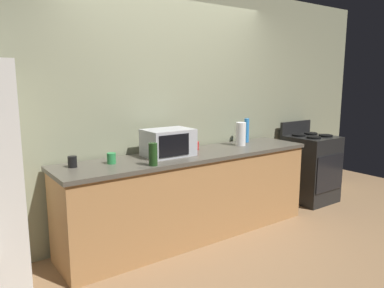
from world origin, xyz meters
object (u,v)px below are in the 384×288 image
at_px(bottle_wine, 153,154).
at_px(bottle_spray_cleaner, 247,130).
at_px(stove_range, 310,168).
at_px(microwave, 168,143).
at_px(paper_towel_roll, 241,134).
at_px(mug_green, 111,158).
at_px(mug_black, 72,162).
at_px(mug_red, 195,146).

bearing_deg(bottle_wine, bottle_spray_cleaner, 14.96).
relative_size(stove_range, bottle_spray_cleaner, 3.70).
distance_m(microwave, bottle_spray_cleaner, 1.21).
distance_m(stove_range, paper_towel_roll, 1.39).
bearing_deg(mug_green, microwave, -0.41).
distance_m(microwave, mug_green, 0.62).
distance_m(bottle_wine, mug_green, 0.40).
xyz_separation_m(stove_range, bottle_spray_cleaner, (-1.05, 0.18, 0.58)).
xyz_separation_m(paper_towel_roll, mug_black, (-1.94, 0.07, -0.09)).
distance_m(paper_towel_roll, bottle_wine, 1.36).
bearing_deg(microwave, mug_black, 175.87).
xyz_separation_m(stove_range, microwave, (-2.26, 0.05, 0.57)).
height_order(paper_towel_roll, mug_black, paper_towel_roll).
distance_m(bottle_spray_cleaner, mug_red, 0.80).
distance_m(bottle_spray_cleaner, mug_green, 1.82).
bearing_deg(microwave, stove_range, -1.22).
distance_m(bottle_wine, mug_red, 0.84).
bearing_deg(microwave, mug_green, 179.59).
bearing_deg(mug_green, bottle_wine, -46.73).
bearing_deg(mug_green, mug_black, 169.23).
bearing_deg(stove_range, mug_red, 175.29).
distance_m(stove_range, mug_black, 3.24).
bearing_deg(stove_range, mug_green, 178.95).
bearing_deg(mug_black, bottle_wine, -30.12).
relative_size(bottle_wine, mug_red, 2.33).
bearing_deg(bottle_wine, mug_red, 27.47).
height_order(bottle_spray_cleaner, bottle_wine, bottle_spray_cleaner).
height_order(stove_range, mug_black, stove_range).
bearing_deg(stove_range, bottle_wine, -174.80).
bearing_deg(bottle_spray_cleaner, stove_range, -9.48).
bearing_deg(bottle_spray_cleaner, microwave, -173.93).
height_order(microwave, bottle_spray_cleaner, bottle_spray_cleaner).
bearing_deg(bottle_wine, paper_towel_roll, 12.16).
distance_m(microwave, bottle_wine, 0.44).
distance_m(stove_range, bottle_wine, 2.66).
bearing_deg(mug_red, mug_green, -174.39).
bearing_deg(stove_range, paper_towel_roll, 177.73).
height_order(stove_range, paper_towel_roll, paper_towel_roll).
bearing_deg(paper_towel_roll, microwave, -179.87).
height_order(bottle_spray_cleaner, mug_green, bottle_spray_cleaner).
relative_size(bottle_spray_cleaner, bottle_wine, 1.43).
distance_m(mug_red, mug_green, 1.02).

